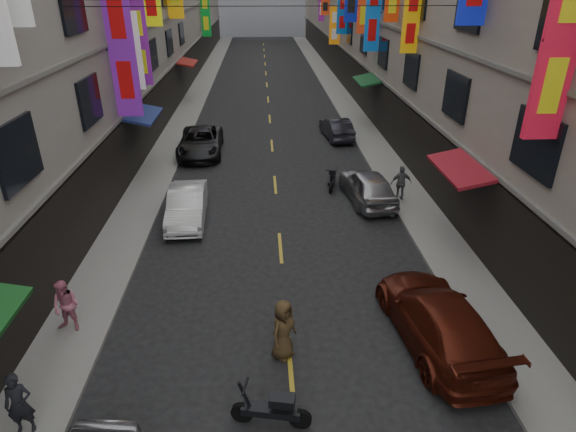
{
  "coord_description": "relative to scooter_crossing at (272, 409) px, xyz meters",
  "views": [
    {
      "loc": [
        -0.58,
        2.69,
        8.92
      ],
      "look_at": [
        -0.1,
        11.13,
        4.71
      ],
      "focal_mm": 30.0,
      "sensor_mm": 36.0,
      "label": 1
    }
  ],
  "objects": [
    {
      "name": "scooter_far_right",
      "position": [
        3.17,
        13.36,
        0.0
      ],
      "size": [
        0.66,
        1.78,
        1.14
      ],
      "rotation": [
        0.0,
        0.0,
        2.92
      ],
      "color": "black",
      "rests_on": "ground"
    },
    {
      "name": "street_awnings",
      "position": [
        -0.76,
        15.78,
        2.56
      ],
      "size": [
        13.99,
        35.2,
        0.41
      ],
      "color": "#154F1B",
      "rests_on": "ground"
    },
    {
      "name": "car_right_mid",
      "position": [
        4.5,
        11.69,
        0.28
      ],
      "size": [
        2.16,
        4.39,
        1.44
      ],
      "primitive_type": "imported",
      "rotation": [
        0.0,
        0.0,
        3.25
      ],
      "color": "#A7A6AB",
      "rests_on": "ground"
    },
    {
      "name": "pedestrian_lnear",
      "position": [
        -5.31,
        0.04,
        0.45
      ],
      "size": [
        0.64,
        0.61,
        1.54
      ],
      "primitive_type": "imported",
      "rotation": [
        0.0,
        0.0,
        0.18
      ],
      "color": "black",
      "rests_on": "sidewalk_left"
    },
    {
      "name": "car_left_mid",
      "position": [
        -3.17,
        10.24,
        0.23
      ],
      "size": [
        1.59,
        4.14,
        1.35
      ],
      "primitive_type": "imported",
      "rotation": [
        0.0,
        0.0,
        0.04
      ],
      "color": "silver",
      "rests_on": "ground"
    },
    {
      "name": "sidewalk_left",
      "position": [
        -5.5,
        31.78,
        -0.38
      ],
      "size": [
        2.0,
        90.0,
        0.12
      ],
      "primitive_type": "cube",
      "color": "slate",
      "rests_on": "ground"
    },
    {
      "name": "car_right_near",
      "position": [
        4.5,
        2.48,
        0.3
      ],
      "size": [
        2.64,
        5.3,
        1.48
      ],
      "primitive_type": "imported",
      "rotation": [
        0.0,
        0.0,
        3.25
      ],
      "color": "#51180D",
      "rests_on": "ground"
    },
    {
      "name": "scooter_crossing",
      "position": [
        0.0,
        0.0,
        0.0
      ],
      "size": [
        1.79,
        0.63,
        1.14
      ],
      "rotation": [
        0.0,
        0.0,
        1.38
      ],
      "color": "black",
      "rests_on": "ground"
    },
    {
      "name": "pedestrian_rfar",
      "position": [
        5.92,
        11.5,
        0.46
      ],
      "size": [
        0.92,
        0.53,
        1.57
      ],
      "primitive_type": "imported",
      "rotation": [
        0.0,
        0.0,
        3.15
      ],
      "color": "#555557",
      "rests_on": "sidewalk_right"
    },
    {
      "name": "lane_markings",
      "position": [
        0.5,
        28.78,
        -0.44
      ],
      "size": [
        0.12,
        80.2,
        0.01
      ],
      "color": "gold",
      "rests_on": "ground"
    },
    {
      "name": "sidewalk_right",
      "position": [
        6.5,
        31.78,
        -0.38
      ],
      "size": [
        2.0,
        90.0,
        0.12
      ],
      "primitive_type": "cube",
      "color": "slate",
      "rests_on": "ground"
    },
    {
      "name": "car_right_far",
      "position": [
        4.5,
        21.03,
        0.19
      ],
      "size": [
        1.77,
        3.97,
        1.27
      ],
      "primitive_type": "imported",
      "rotation": [
        0.0,
        0.0,
        3.26
      ],
      "color": "#282830",
      "rests_on": "ground"
    },
    {
      "name": "car_left_far",
      "position": [
        -3.5,
        18.52,
        0.26
      ],
      "size": [
        2.43,
        5.08,
        1.4
      ],
      "primitive_type": "imported",
      "rotation": [
        0.0,
        0.0,
        0.02
      ],
      "color": "black",
      "rests_on": "ground"
    },
    {
      "name": "pedestrian_lfar",
      "position": [
        -5.51,
        3.39,
        0.46
      ],
      "size": [
        0.86,
        0.68,
        1.56
      ],
      "primitive_type": "imported",
      "rotation": [
        0.0,
        0.0,
        -0.23
      ],
      "color": "#C76984",
      "rests_on": "sidewalk_left"
    },
    {
      "name": "pedestrian_crossing",
      "position": [
        0.34,
        2.15,
        0.41
      ],
      "size": [
        0.98,
        1.0,
        1.71
      ],
      "primitive_type": "imported",
      "rotation": [
        0.0,
        0.0,
        0.85
      ],
      "color": "#43311B",
      "rests_on": "ground"
    }
  ]
}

